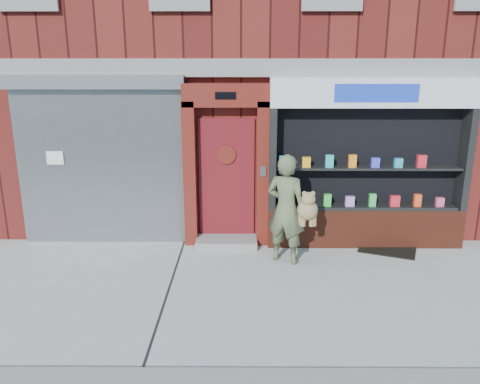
{
  "coord_description": "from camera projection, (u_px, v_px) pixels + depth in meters",
  "views": [
    {
      "loc": [
        -0.45,
        -6.27,
        3.23
      ],
      "look_at": [
        -0.5,
        1.0,
        1.22
      ],
      "focal_mm": 35.0,
      "sensor_mm": 36.0,
      "label": 1
    }
  ],
  "objects": [
    {
      "name": "shutter_bay",
      "position": [
        100.0,
        151.0,
        8.32
      ],
      "size": [
        3.1,
        0.3,
        3.04
      ],
      "color": "gray",
      "rests_on": "ground"
    },
    {
      "name": "pharmacy_bay",
      "position": [
        367.0,
        172.0,
        8.27
      ],
      "size": [
        3.5,
        0.41,
        3.0
      ],
      "color": "maroon",
      "rests_on": "ground"
    },
    {
      "name": "woman",
      "position": [
        288.0,
        209.0,
        7.65
      ],
      "size": [
        0.9,
        0.69,
        1.83
      ],
      "color": "#566240",
      "rests_on": "ground"
    },
    {
      "name": "building",
      "position": [
        261.0,
        31.0,
        11.61
      ],
      "size": [
        12.0,
        8.16,
        8.0
      ],
      "color": "#521512",
      "rests_on": "ground"
    },
    {
      "name": "ground",
      "position": [
        273.0,
        290.0,
        6.9
      ],
      "size": [
        80.0,
        80.0,
        0.0
      ],
      "primitive_type": "plane",
      "color": "#9E9E99",
      "rests_on": "ground"
    },
    {
      "name": "red_door_bay",
      "position": [
        226.0,
        166.0,
        8.31
      ],
      "size": [
        1.52,
        0.58,
        2.9
      ],
      "color": "#4C120D",
      "rests_on": "ground"
    },
    {
      "name": "doormat",
      "position": [
        387.0,
        249.0,
        8.38
      ],
      "size": [
        1.14,
        0.99,
        0.02
      ],
      "primitive_type": "cube",
      "rotation": [
        0.0,
        0.0,
        -0.39
      ],
      "color": "black",
      "rests_on": "ground"
    },
    {
      "name": "curb",
      "position": [
        287.0,
        382.0,
        4.81
      ],
      "size": [
        60.0,
        0.3,
        0.12
      ],
      "primitive_type": "cube",
      "color": "gray",
      "rests_on": "ground"
    }
  ]
}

